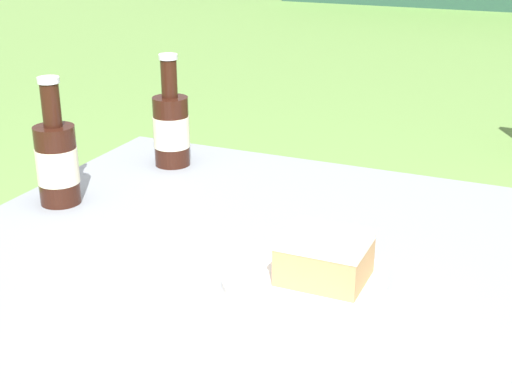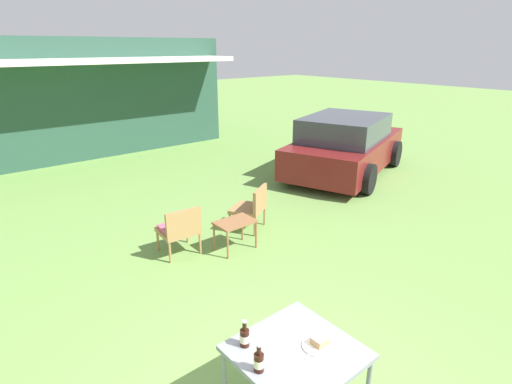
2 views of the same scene
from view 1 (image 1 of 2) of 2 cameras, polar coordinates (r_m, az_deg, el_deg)
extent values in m
cube|color=gray|center=(1.14, -2.03, -4.96)|extent=(0.89, 0.87, 0.04)
cylinder|color=gray|center=(1.80, -8.14, -8.17)|extent=(0.04, 0.04, 0.71)
cylinder|color=gray|center=(1.58, 18.52, -13.69)|extent=(0.04, 0.04, 0.71)
cylinder|color=silver|center=(1.02, 3.85, -6.84)|extent=(0.23, 0.23, 0.01)
cube|color=tan|center=(1.00, 5.49, -5.52)|extent=(0.12, 0.10, 0.05)
cube|color=silver|center=(0.98, 5.55, -3.85)|extent=(0.12, 0.10, 0.01)
cylinder|color=black|center=(1.47, -6.78, 4.84)|extent=(0.07, 0.07, 0.14)
cylinder|color=black|center=(1.44, -6.97, 9.01)|extent=(0.03, 0.03, 0.08)
cylinder|color=silver|center=(1.43, -7.05, 10.70)|extent=(0.04, 0.04, 0.01)
cylinder|color=beige|center=(1.47, -6.78, 4.84)|extent=(0.07, 0.07, 0.06)
cylinder|color=black|center=(1.31, -15.60, 2.08)|extent=(0.07, 0.07, 0.14)
cylinder|color=black|center=(1.28, -16.09, 6.71)|extent=(0.03, 0.03, 0.08)
cylinder|color=silver|center=(1.27, -16.29, 8.60)|extent=(0.04, 0.04, 0.01)
cylinder|color=beige|center=(1.31, -15.60, 2.08)|extent=(0.07, 0.07, 0.06)
cube|color=silver|center=(1.03, -0.61, -6.56)|extent=(0.19, 0.05, 0.01)
camera|label=2|loc=(2.90, -100.11, 34.55)|focal=28.00mm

